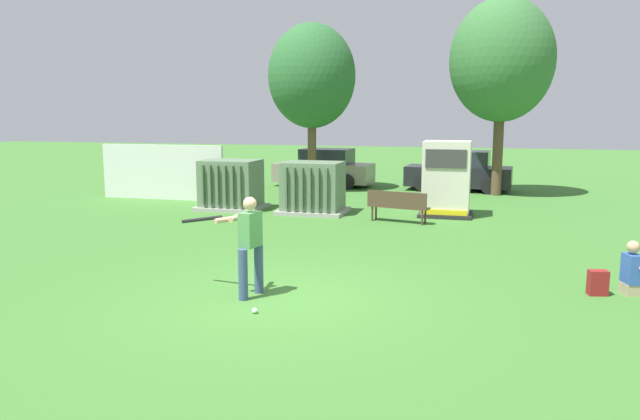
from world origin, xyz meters
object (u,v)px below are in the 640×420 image
(transformer_mid_west, at_px, (313,188))
(sports_ball, at_px, (255,311))
(backpack, at_px, (597,283))
(parked_car_left_of_center, at_px, (459,172))
(batter, at_px, (248,241))
(park_bench, at_px, (398,204))
(generator_enclosure, at_px, (447,179))
(seated_spectator, at_px, (637,273))
(transformer_west, at_px, (231,185))
(parked_car_leftmost, at_px, (325,169))

(transformer_mid_west, bearing_deg, sports_ball, -79.43)
(backpack, relative_size, parked_car_left_of_center, 0.10)
(transformer_mid_west, bearing_deg, batter, -81.23)
(transformer_mid_west, xyz_separation_m, park_bench, (2.84, -1.02, -0.25))
(park_bench, bearing_deg, generator_enclosure, 51.20)
(transformer_mid_west, relative_size, seated_spectator, 2.18)
(park_bench, height_order, batter, batter)
(sports_ball, height_order, backpack, backpack)
(transformer_west, height_order, parked_car_leftmost, same)
(park_bench, relative_size, seated_spectator, 1.91)
(batter, height_order, seated_spectator, batter)
(sports_ball, height_order, seated_spectator, seated_spectator)
(park_bench, relative_size, sports_ball, 20.49)
(park_bench, xyz_separation_m, batter, (-1.47, -7.86, 0.44))
(transformer_mid_west, distance_m, backpack, 10.23)
(backpack, bearing_deg, generator_enclosure, 111.92)
(backpack, bearing_deg, sports_ball, -154.99)
(sports_ball, xyz_separation_m, backpack, (5.41, 2.52, 0.17))
(generator_enclosure, distance_m, batter, 9.81)
(generator_enclosure, xyz_separation_m, sports_ball, (-2.28, -10.29, -1.09))
(sports_ball, xyz_separation_m, parked_car_leftmost, (-3.33, 16.86, 0.71))
(generator_enclosure, bearing_deg, seated_spectator, -63.41)
(transformer_mid_west, distance_m, parked_car_left_of_center, 8.23)
(transformer_west, xyz_separation_m, generator_enclosure, (6.92, 0.49, 0.35))
(park_bench, xyz_separation_m, parked_car_left_of_center, (1.36, 8.10, 0.22))
(seated_spectator, height_order, backpack, seated_spectator)
(batter, bearing_deg, transformer_mid_west, 98.77)
(park_bench, bearing_deg, sports_ball, -96.66)
(transformer_mid_west, xyz_separation_m, seated_spectator, (7.88, -7.00, -0.41))
(generator_enclosure, height_order, parked_car_left_of_center, generator_enclosure)
(backpack, xyz_separation_m, parked_car_left_of_center, (-3.03, 14.30, 0.54))
(backpack, bearing_deg, park_bench, 125.30)
(generator_enclosure, height_order, seated_spectator, generator_enclosure)
(transformer_west, height_order, batter, batter)
(park_bench, relative_size, parked_car_left_of_center, 0.43)
(parked_car_left_of_center, bearing_deg, backpack, -78.04)
(transformer_mid_west, xyz_separation_m, parked_car_left_of_center, (4.20, 7.08, -0.04))
(batter, bearing_deg, parked_car_leftmost, 100.21)
(park_bench, distance_m, sports_ball, 8.79)
(transformer_west, relative_size, transformer_mid_west, 1.00)
(batter, xyz_separation_m, sports_ball, (0.45, -0.86, -0.93))
(seated_spectator, relative_size, parked_car_leftmost, 0.22)
(batter, height_order, parked_car_left_of_center, batter)
(transformer_west, xyz_separation_m, batter, (4.19, -8.93, 0.19))
(transformer_west, height_order, parked_car_left_of_center, same)
(park_bench, height_order, sports_ball, park_bench)
(seated_spectator, bearing_deg, sports_ball, -155.73)
(transformer_west, relative_size, sports_ball, 23.33)
(seated_spectator, bearing_deg, transformer_mid_west, 138.37)
(transformer_west, relative_size, parked_car_leftmost, 0.49)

